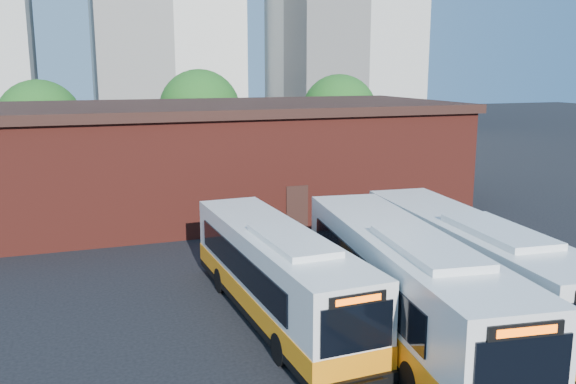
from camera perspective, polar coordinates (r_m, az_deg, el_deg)
name	(u,v)px	position (r m, az deg, el deg)	size (l,w,h in m)	color
ground	(365,353)	(19.03, 7.24, -14.74)	(220.00, 220.00, 0.00)	black
bus_midwest	(277,277)	(20.80, -1.07, -7.94)	(2.96, 11.94, 3.22)	white
bus_mideast	(404,289)	(19.57, 10.80, -8.95)	(4.25, 13.28, 3.57)	white
bus_east	(470,269)	(22.16, 16.67, -6.95)	(3.59, 12.74, 3.43)	white
depot_building	(214,157)	(36.41, -6.90, 3.30)	(28.60, 12.60, 6.40)	maroon
tree_west	(40,122)	(47.38, -22.20, 6.11)	(6.00, 6.00, 7.65)	#382314
tree_mid	(200,110)	(50.27, -8.26, 7.59)	(6.56, 6.56, 8.36)	#382314
tree_east	(339,112)	(50.79, 4.80, 7.43)	(6.24, 6.24, 7.96)	#382314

